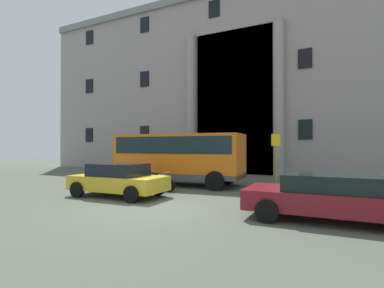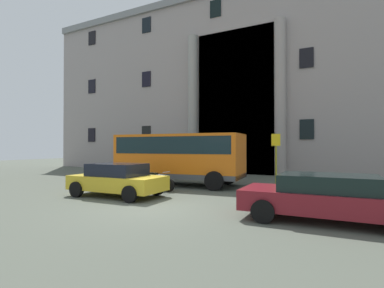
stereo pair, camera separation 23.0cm
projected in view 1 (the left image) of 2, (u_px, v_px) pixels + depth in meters
name	position (u px, v px, depth m)	size (l,w,h in m)	color
ground_plane	(156.00, 211.00, 9.49)	(80.00, 64.00, 0.12)	#51574B
office_building_facade	(270.00, 86.00, 25.17)	(41.30, 9.64, 14.52)	gray
orange_minibus	(179.00, 155.00, 15.41)	(6.85, 3.22, 2.67)	orange
bus_stop_sign	(276.00, 154.00, 14.61)	(0.44, 0.08, 2.67)	olive
hedge_planter_entrance_right	(195.00, 167.00, 20.37)	(2.04, 0.88, 1.28)	#646B58
hedge_planter_far_east	(120.00, 163.00, 23.75)	(1.47, 0.84, 1.43)	slate
parked_sedan_far	(118.00, 179.00, 11.84)	(3.95, 2.05, 1.34)	gold
parked_compact_extra	(331.00, 196.00, 7.90)	(4.58, 2.17, 1.26)	maroon
motorcycle_far_end	(321.00, 192.00, 10.18)	(1.91, 0.55, 0.89)	black
scooter_by_planter	(156.00, 181.00, 13.41)	(2.03, 0.55, 0.89)	black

